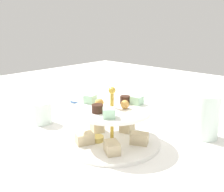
{
  "coord_description": "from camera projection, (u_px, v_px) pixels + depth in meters",
  "views": [
    {
      "loc": [
        0.51,
        0.48,
        0.34
      ],
      "look_at": [
        0.0,
        0.0,
        0.14
      ],
      "focal_mm": 42.59,
      "sensor_mm": 36.0,
      "label": 1
    }
  ],
  "objects": [
    {
      "name": "ground_plane",
      "position": [
        112.0,
        143.0,
        0.76
      ],
      "size": [
        2.4,
        2.4,
        0.0
      ],
      "primitive_type": "plane",
      "color": "white"
    },
    {
      "name": "tiered_serving_stand",
      "position": [
        112.0,
        127.0,
        0.75
      ],
      "size": [
        0.27,
        0.27,
        0.17
      ],
      "color": "white",
      "rests_on": "ground_plane"
    },
    {
      "name": "water_glass_tall_right",
      "position": [
        208.0,
        117.0,
        0.78
      ],
      "size": [
        0.07,
        0.07,
        0.13
      ],
      "primitive_type": "cylinder",
      "color": "silver",
      "rests_on": "ground_plane"
    },
    {
      "name": "water_glass_short_left",
      "position": [
        42.0,
        113.0,
        0.9
      ],
      "size": [
        0.06,
        0.06,
        0.07
      ],
      "primitive_type": "cylinder",
      "color": "silver",
      "rests_on": "ground_plane"
    },
    {
      "name": "teacup_with_saucer",
      "position": [
        78.0,
        106.0,
        1.01
      ],
      "size": [
        0.09,
        0.09,
        0.05
      ],
      "color": "white",
      "rests_on": "ground_plane"
    },
    {
      "name": "butter_knife_right",
      "position": [
        140.0,
        108.0,
        1.06
      ],
      "size": [
        0.07,
        0.17,
        0.0
      ],
      "primitive_type": "cube",
      "rotation": [
        0.0,
        0.0,
        5.03
      ],
      "color": "silver",
      "rests_on": "ground_plane"
    }
  ]
}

